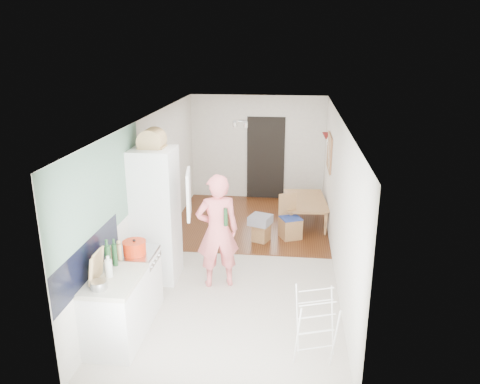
% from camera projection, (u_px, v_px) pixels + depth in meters
% --- Properties ---
extents(room_shell, '(3.20, 7.00, 2.50)m').
position_uv_depth(room_shell, '(241.00, 192.00, 7.90)').
color(room_shell, white).
rests_on(room_shell, ground).
extents(floor, '(3.20, 7.00, 0.01)m').
position_uv_depth(floor, '(241.00, 259.00, 8.28)').
color(floor, beige).
rests_on(floor, ground).
extents(wood_floor_overlay, '(3.20, 3.30, 0.01)m').
position_uv_depth(wood_floor_overlay, '(251.00, 221.00, 10.03)').
color(wood_floor_overlay, '#5B3015').
rests_on(wood_floor_overlay, room_shell).
extents(sage_wall_panel, '(0.02, 3.00, 1.30)m').
position_uv_depth(sage_wall_panel, '(101.00, 191.00, 5.99)').
color(sage_wall_panel, gray).
rests_on(sage_wall_panel, room_shell).
extents(tile_splashback, '(0.02, 1.90, 0.50)m').
position_uv_depth(tile_splashback, '(89.00, 260.00, 5.69)').
color(tile_splashback, black).
rests_on(tile_splashback, room_shell).
extents(doorway_recess, '(0.90, 0.04, 2.00)m').
position_uv_depth(doorway_recess, '(266.00, 158.00, 11.24)').
color(doorway_recess, black).
rests_on(doorway_recess, room_shell).
extents(base_cabinet, '(0.60, 0.90, 0.86)m').
position_uv_depth(base_cabinet, '(116.00, 313.00, 5.88)').
color(base_cabinet, white).
rests_on(base_cabinet, room_shell).
extents(worktop, '(0.62, 0.92, 0.06)m').
position_uv_depth(worktop, '(113.00, 280.00, 5.74)').
color(worktop, beige).
rests_on(worktop, room_shell).
extents(range_cooker, '(0.60, 0.60, 0.88)m').
position_uv_depth(range_cooker, '(136.00, 283.00, 6.58)').
color(range_cooker, white).
rests_on(range_cooker, room_shell).
extents(cooker_top, '(0.60, 0.60, 0.04)m').
position_uv_depth(cooker_top, '(133.00, 253.00, 6.44)').
color(cooker_top, '#B3B3B5').
rests_on(cooker_top, room_shell).
extents(fridge_housing, '(0.66, 0.66, 2.15)m').
position_uv_depth(fridge_housing, '(156.00, 215.00, 7.35)').
color(fridge_housing, white).
rests_on(fridge_housing, room_shell).
extents(fridge_door, '(0.14, 0.56, 0.70)m').
position_uv_depth(fridge_door, '(189.00, 194.00, 6.85)').
color(fridge_door, white).
rests_on(fridge_door, room_shell).
extents(fridge_interior, '(0.02, 0.52, 0.66)m').
position_uv_depth(fridge_interior, '(174.00, 187.00, 7.17)').
color(fridge_interior, white).
rests_on(fridge_interior, room_shell).
extents(pinboard, '(0.03, 0.90, 0.70)m').
position_uv_depth(pinboard, '(330.00, 152.00, 9.43)').
color(pinboard, tan).
rests_on(pinboard, room_shell).
extents(pinboard_frame, '(0.00, 0.94, 0.74)m').
position_uv_depth(pinboard_frame, '(329.00, 152.00, 9.43)').
color(pinboard_frame, '#B07F47').
rests_on(pinboard_frame, room_shell).
extents(wall_sconce, '(0.18, 0.18, 0.16)m').
position_uv_depth(wall_sconce, '(326.00, 136.00, 9.99)').
color(wall_sconce, maroon).
rests_on(wall_sconce, room_shell).
extents(person, '(0.90, 0.72, 2.15)m').
position_uv_depth(person, '(217.00, 221.00, 7.12)').
color(person, '#F77376').
rests_on(person, floor).
extents(dining_table, '(0.80, 1.32, 0.44)m').
position_uv_depth(dining_table, '(306.00, 213.00, 9.88)').
color(dining_table, '#B07F47').
rests_on(dining_table, floor).
extents(dining_chair, '(0.48, 0.48, 0.87)m').
position_uv_depth(dining_chair, '(291.00, 217.00, 9.05)').
color(dining_chair, '#B07F47').
rests_on(dining_chair, floor).
extents(stool, '(0.37, 0.37, 0.37)m').
position_uv_depth(stool, '(261.00, 232.00, 8.98)').
color(stool, '#B07F47').
rests_on(stool, floor).
extents(grey_drape, '(0.49, 0.49, 0.17)m').
position_uv_depth(grey_drape, '(260.00, 220.00, 8.86)').
color(grey_drape, gray).
rests_on(grey_drape, stool).
extents(drying_rack, '(0.55, 0.53, 0.88)m').
position_uv_depth(drying_rack, '(315.00, 327.00, 5.56)').
color(drying_rack, white).
rests_on(drying_rack, floor).
extents(bread_bin, '(0.42, 0.40, 0.21)m').
position_uv_depth(bread_bin, '(152.00, 141.00, 7.05)').
color(bread_bin, tan).
rests_on(bread_bin, fridge_housing).
extents(red_casserole, '(0.38, 0.38, 0.19)m').
position_uv_depth(red_casserole, '(134.00, 247.00, 6.35)').
color(red_casserole, red).
rests_on(red_casserole, cooker_top).
extents(steel_pan, '(0.22, 0.22, 0.10)m').
position_uv_depth(steel_pan, '(99.00, 285.00, 5.46)').
color(steel_pan, '#B3B3B5').
rests_on(steel_pan, worktop).
extents(held_bottle, '(0.06, 0.06, 0.28)m').
position_uv_depth(held_bottle, '(226.00, 217.00, 6.96)').
color(held_bottle, '#1B401F').
rests_on(held_bottle, person).
extents(bottle_a, '(0.09, 0.09, 0.33)m').
position_uv_depth(bottle_a, '(108.00, 258.00, 5.88)').
color(bottle_a, '#1B401F').
rests_on(bottle_a, worktop).
extents(bottle_b, '(0.07, 0.07, 0.30)m').
position_uv_depth(bottle_b, '(115.00, 255.00, 6.01)').
color(bottle_b, '#1B401F').
rests_on(bottle_b, worktop).
extents(bottle_c, '(0.10, 0.10, 0.22)m').
position_uv_depth(bottle_c, '(109.00, 268.00, 5.73)').
color(bottle_c, silver).
rests_on(bottle_c, worktop).
extents(pepper_mill_front, '(0.07, 0.07, 0.22)m').
position_uv_depth(pepper_mill_front, '(120.00, 252.00, 6.19)').
color(pepper_mill_front, tan).
rests_on(pepper_mill_front, worktop).
extents(pepper_mill_back, '(0.06, 0.06, 0.20)m').
position_uv_depth(pepper_mill_back, '(112.00, 257.00, 6.06)').
color(pepper_mill_back, tan).
rests_on(pepper_mill_back, worktop).
extents(chopping_boards, '(0.08, 0.29, 0.40)m').
position_uv_depth(chopping_boards, '(96.00, 266.00, 5.59)').
color(chopping_boards, tan).
rests_on(chopping_boards, worktop).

